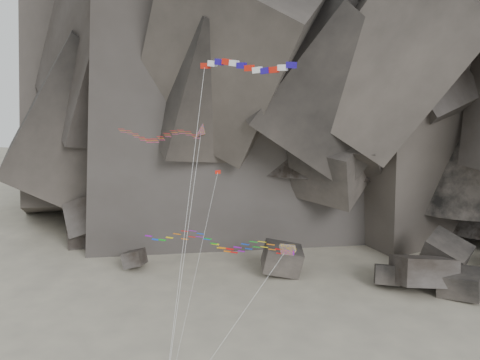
% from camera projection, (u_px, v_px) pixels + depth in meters
% --- Properties ---
extents(headland, '(110.00, 70.00, 84.00)m').
position_uv_depth(headland, '(311.00, 15.00, 111.08)').
color(headland, '#4F4741').
rests_on(headland, ground).
extents(boulder_field, '(82.52, 16.86, 10.40)m').
position_uv_depth(boulder_field, '(297.00, 255.00, 85.53)').
color(boulder_field, '#47423F').
rests_on(boulder_field, ground).
extents(delta_kite, '(9.58, 13.93, 25.21)m').
position_uv_depth(delta_kite, '(156.00, 134.00, 53.45)').
color(delta_kite, red).
rests_on(delta_kite, ground).
extents(banner_kite, '(10.03, 10.70, 31.27)m').
position_uv_depth(banner_kite, '(245.00, 68.00, 46.19)').
color(banner_kite, red).
rests_on(banner_kite, ground).
extents(parafoil_kite, '(15.63, 8.78, 15.34)m').
position_uv_depth(parafoil_kite, '(209.00, 240.00, 49.98)').
color(parafoil_kite, '#FBB70D').
rests_on(parafoil_kite, ground).
extents(pennant_kite, '(3.12, 8.80, 21.32)m').
position_uv_depth(pennant_kite, '(203.00, 237.00, 47.95)').
color(pennant_kite, red).
rests_on(pennant_kite, ground).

